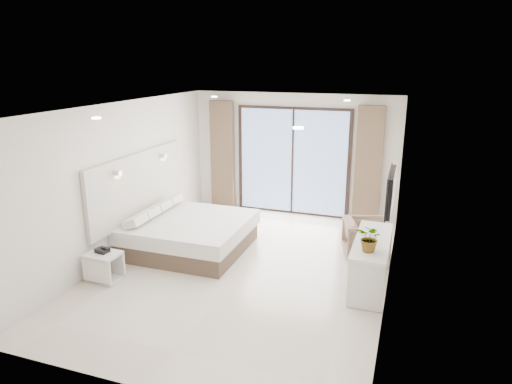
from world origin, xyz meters
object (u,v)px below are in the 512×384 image
bed (189,234)px  console_desk (372,252)px  armchair (366,237)px  nightstand (104,267)px

bed → console_desk: size_ratio=1.25×
bed → armchair: (3.12, 0.73, 0.07)m
bed → armchair: bearing=13.2°
nightstand → armchair: size_ratio=0.69×
armchair → console_desk: bearing=173.5°
nightstand → console_desk: size_ratio=0.31×
nightstand → console_desk: (4.01, 1.18, 0.34)m
nightstand → armchair: armchair is taller
bed → console_desk: (3.31, -0.37, 0.26)m
nightstand → armchair: bearing=33.1°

